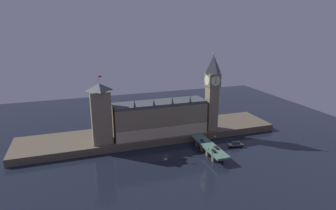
{
  "coord_description": "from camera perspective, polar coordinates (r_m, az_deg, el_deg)",
  "views": [
    {
      "loc": [
        -59.39,
        -180.71,
        94.12
      ],
      "look_at": [
        8.76,
        20.0,
        33.31
      ],
      "focal_mm": 30.0,
      "sensor_mm": 36.0,
      "label": 1
    }
  ],
  "objects": [
    {
      "name": "ground_plane",
      "position": [
        212.23,
        -0.51,
        -10.32
      ],
      "size": [
        400.0,
        400.0,
        0.0
      ],
      "primitive_type": "plane",
      "color": "black"
    },
    {
      "name": "car_southbound_lead",
      "position": [
        211.93,
        9.8,
        -8.53
      ],
      "size": [
        2.02,
        4.72,
        1.5
      ],
      "color": "black",
      "rests_on": "bridge"
    },
    {
      "name": "street_lamp_mid",
      "position": [
        217.64,
        9.53,
        -6.83
      ],
      "size": [
        1.34,
        0.6,
        6.75
      ],
      "color": "#2D3333",
      "rests_on": "bridge"
    },
    {
      "name": "embankment",
      "position": [
        245.21,
        -3.39,
        -5.87
      ],
      "size": [
        220.0,
        42.0,
        5.73
      ],
      "color": "brown",
      "rests_on": "ground_plane"
    },
    {
      "name": "pedestrian_mid_walk",
      "position": [
        215.49,
        9.91,
        -8.06
      ],
      "size": [
        0.38,
        0.38,
        1.66
      ],
      "color": "black",
      "rests_on": "bridge"
    },
    {
      "name": "victoria_tower",
      "position": [
        220.06,
        -13.47,
        -1.62
      ],
      "size": [
        14.97,
        14.97,
        52.63
      ],
      "color": "#7F7056",
      "rests_on": "embankment"
    },
    {
      "name": "pedestrian_near_rail",
      "position": [
        208.53,
        8.24,
        -8.81
      ],
      "size": [
        0.38,
        0.38,
        1.73
      ],
      "color": "black",
      "rests_on": "bridge"
    },
    {
      "name": "boat_downstream",
      "position": [
        233.02,
        13.59,
        -7.86
      ],
      "size": [
        13.77,
        7.18,
        4.45
      ],
      "color": "#28282D",
      "rests_on": "ground_plane"
    },
    {
      "name": "bridge",
      "position": [
        218.05,
        8.32,
        -8.54
      ],
      "size": [
        10.11,
        46.0,
        6.26
      ],
      "color": "#4C7560",
      "rests_on": "ground_plane"
    },
    {
      "name": "parliament_hall",
      "position": [
        233.52,
        -1.63,
        -2.63
      ],
      "size": [
        76.68,
        21.06,
        33.26
      ],
      "color": "#7F7056",
      "rests_on": "embankment"
    },
    {
      "name": "street_lamp_near",
      "position": [
        201.61,
        9.05,
        -8.77
      ],
      "size": [
        1.34,
        0.6,
        6.46
      ],
      "color": "#2D3333",
      "rests_on": "bridge"
    },
    {
      "name": "car_northbound_trail",
      "position": [
        206.41,
        9.29,
        -9.19
      ],
      "size": [
        1.99,
        4.43,
        1.54
      ],
      "color": "black",
      "rests_on": "bridge"
    },
    {
      "name": "car_northbound_lead",
      "position": [
        222.08,
        6.96,
        -7.22
      ],
      "size": [
        2.0,
        4.51,
        1.55
      ],
      "color": "navy",
      "rests_on": "bridge"
    },
    {
      "name": "clock_tower",
      "position": [
        239.91,
        8.98,
        2.98
      ],
      "size": [
        10.93,
        11.04,
        66.33
      ],
      "color": "#7F7056",
      "rests_on": "embankment"
    }
  ]
}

